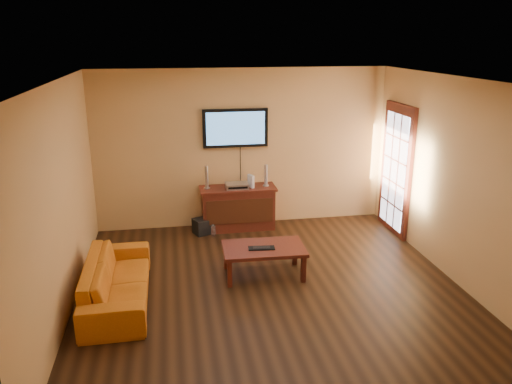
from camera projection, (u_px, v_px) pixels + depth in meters
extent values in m
plane|color=black|center=(271.00, 289.00, 6.58)|extent=(5.00, 5.00, 0.00)
plane|color=tan|center=(242.00, 149.00, 8.53)|extent=(5.00, 0.00, 5.00)
plane|color=tan|center=(60.00, 203.00, 5.76)|extent=(0.00, 5.00, 5.00)
plane|color=tan|center=(457.00, 182.00, 6.59)|extent=(0.00, 5.00, 5.00)
plane|color=white|center=(273.00, 80.00, 5.77)|extent=(5.00, 5.00, 0.00)
cube|color=#46180F|center=(396.00, 171.00, 8.27)|extent=(0.06, 1.02, 2.22)
cube|color=white|center=(394.00, 171.00, 8.26)|extent=(0.01, 0.79, 1.89)
cube|color=#46180F|center=(238.00, 209.00, 8.57)|extent=(1.22, 0.46, 0.70)
cube|color=black|center=(240.00, 212.00, 8.34)|extent=(1.12, 0.02, 0.42)
cube|color=#46180F|center=(238.00, 188.00, 8.46)|extent=(1.29, 0.49, 0.04)
cube|color=black|center=(235.00, 128.00, 8.35)|extent=(1.10, 0.07, 0.65)
cube|color=#467DB7|center=(236.00, 128.00, 8.32)|extent=(0.99, 0.01, 0.55)
cube|color=#46180F|center=(264.00, 249.00, 6.85)|extent=(1.14, 0.71, 0.05)
cube|color=#46180F|center=(230.00, 274.00, 6.59)|extent=(0.06, 0.06, 0.37)
cube|color=#46180F|center=(303.00, 269.00, 6.72)|extent=(0.06, 0.06, 0.37)
cube|color=#46180F|center=(226.00, 256.00, 7.11)|extent=(0.06, 0.06, 0.37)
cube|color=#46180F|center=(295.00, 252.00, 7.24)|extent=(0.06, 0.06, 0.37)
imported|color=#C46815|center=(117.00, 274.00, 6.19)|extent=(0.57, 1.90, 0.74)
cylinder|color=silver|center=(207.00, 188.00, 8.39)|extent=(0.11, 0.11, 0.02)
cylinder|color=silver|center=(207.00, 177.00, 8.34)|extent=(0.06, 0.06, 0.37)
cylinder|color=silver|center=(266.00, 185.00, 8.54)|extent=(0.10, 0.10, 0.02)
cylinder|color=silver|center=(266.00, 175.00, 8.48)|extent=(0.06, 0.06, 0.36)
cube|color=silver|center=(237.00, 186.00, 8.40)|extent=(0.38, 0.27, 0.09)
cube|color=white|center=(251.00, 181.00, 8.43)|extent=(0.10, 0.16, 0.22)
cube|color=black|center=(202.00, 226.00, 8.39)|extent=(0.34, 0.34, 0.26)
cylinder|color=white|center=(213.00, 231.00, 8.28)|extent=(0.07, 0.07, 0.19)
sphere|color=white|center=(213.00, 225.00, 8.25)|extent=(0.04, 0.04, 0.04)
cube|color=black|center=(262.00, 248.00, 6.79)|extent=(0.37, 0.17, 0.02)
cube|color=black|center=(262.00, 247.00, 6.78)|extent=(0.24, 0.12, 0.01)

